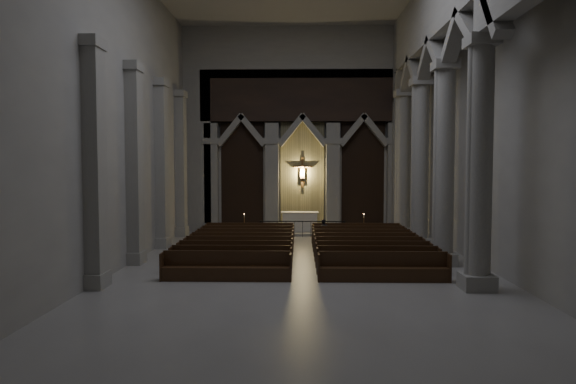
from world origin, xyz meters
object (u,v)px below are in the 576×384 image
at_px(altar_rail, 303,226).
at_px(candle_stand_right, 364,230).
at_px(candle_stand_left, 244,229).
at_px(worshipper, 324,232).
at_px(pews, 304,251).
at_px(altar, 300,221).

bearing_deg(altar_rail, candle_stand_right, 11.74).
relative_size(candle_stand_left, worshipper, 0.97).
bearing_deg(candle_stand_left, altar_rail, -12.93).
bearing_deg(pews, altar, 91.09).
bearing_deg(candle_stand_right, altar, 165.60).
bearing_deg(worshipper, pews, -120.51).
bearing_deg(candle_stand_right, altar_rail, -168.26).
distance_m(candle_stand_left, pews, 7.73).
bearing_deg(altar, altar_rail, -84.75).
distance_m(candle_stand_right, worshipper, 4.02).
bearing_deg(candle_stand_left, candle_stand_right, -0.33).
bearing_deg(altar, candle_stand_right, -14.40).
distance_m(altar, worshipper, 4.32).
xyz_separation_m(altar, candle_stand_left, (-3.13, -0.88, -0.36)).
xyz_separation_m(candle_stand_left, pews, (3.27, -7.00, -0.00)).
distance_m(candle_stand_right, pews, 7.77).
height_order(candle_stand_left, candle_stand_right, candle_stand_left).
height_order(candle_stand_right, pews, candle_stand_right).
relative_size(altar, candle_stand_left, 1.76).
bearing_deg(candle_stand_right, candle_stand_left, 179.67).
xyz_separation_m(altar_rail, candle_stand_right, (3.43, 0.71, -0.28)).
xyz_separation_m(altar, candle_stand_right, (3.58, -0.92, -0.37)).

